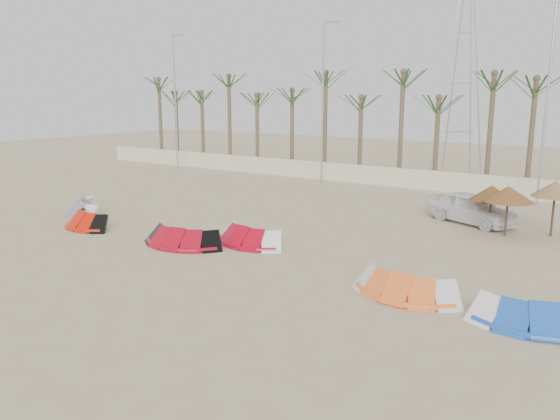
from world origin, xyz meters
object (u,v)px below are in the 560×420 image
Objects in this scene: car at (472,208)px; kite_grey at (91,206)px; kite_blue at (544,310)px; kite_red_left at (91,218)px; kite_red_mid at (187,235)px; parasol_right at (555,189)px; kite_red_right at (252,234)px; parasol_left at (492,193)px; kite_orange at (408,282)px; parasol_mid at (508,194)px.

kite_grey is at bearing 141.93° from car.
kite_blue is 0.88× the size of car.
kite_red_mid is at bearing 2.49° from kite_red_left.
parasol_right reaches higher than kite_red_left.
parasol_left reaches higher than kite_red_right.
kite_grey is at bearing 174.84° from kite_blue.
parasol_left is at bearing 23.76° from kite_grey.
kite_orange is 10.13m from parasol_left.
kite_red_right is 1.70× the size of parasol_left.
parasol_mid is 2.05m from parasol_right.
kite_grey is 1.94× the size of parasol_left.
parasol_right is 0.55× the size of car.
kite_red_left is 0.71× the size of car.
kite_red_right is at bearing 167.37° from car.
kite_grey is 1.19× the size of kite_orange.
parasol_left is at bearing 111.12° from kite_blue.
parasol_left reaches higher than kite_orange.
parasol_mid is (16.73, 9.29, 1.49)m from kite_red_left.
kite_red_mid is 13.88m from parasol_left.
kite_blue is (3.91, -0.05, 0.00)m from kite_orange.
car reaches higher than kite_red_right.
kite_blue is 10.83m from parasol_right.
parasol_mid is (0.84, -0.62, 0.13)m from parasol_left.
parasol_left is at bearing 31.96° from kite_red_left.
car is at bearing 53.32° from kite_red_right.
car is at bearing 136.77° from parasol_left.
kite_red_mid is 13.84m from car.
car is (-1.11, 1.05, -1.01)m from parasol_left.
kite_red_right is 1.60× the size of parasol_mid.
kite_orange is 10.99m from parasol_right.
kite_red_left is 0.81× the size of kite_blue.
kite_grey is 0.92× the size of car.
parasol_right is at bearing -74.22° from car.
parasol_mid is at bearing -106.45° from car.
kite_orange and kite_blue have the same top height.
kite_orange is (7.76, -2.13, -0.00)m from kite_red_right.
kite_red_left is at bearing 179.49° from kite_blue.
kite_orange is at bearing -150.31° from car.
parasol_left is 0.47× the size of car.
kite_red_left is at bearing -148.04° from parasol_left.
parasol_mid is 0.50× the size of car.
parasol_left is 0.86× the size of parasol_right.
kite_blue is at bearing -0.76° from kite_orange.
kite_red_left is at bearing -166.11° from kite_red_right.
parasol_left is (9.88, 9.65, 1.36)m from kite_red_mid.
parasol_mid is at bearing -36.50° from parasol_left.
car is (-3.65, 0.53, -1.36)m from parasol_right.
parasol_mid is at bearing 29.05° from kite_red_left.
kite_grey and kite_red_right have the same top height.
kite_blue is (22.25, -2.01, 0.00)m from kite_grey.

